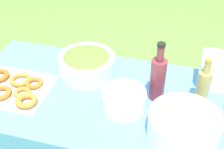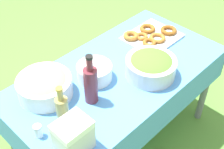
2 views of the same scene
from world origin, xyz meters
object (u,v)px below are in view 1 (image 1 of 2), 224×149
object	(u,v)px
donut_platter	(15,88)
wine_bottle	(158,77)
olive_oil_bottle	(203,86)
plate_stack	(124,100)
cooler_box	(217,71)
salad_bowl	(87,63)
pasta_bowl	(184,123)

from	to	relation	value
donut_platter	wine_bottle	size ratio (longest dim) A/B	1.24
donut_platter	olive_oil_bottle	bearing A→B (deg)	-169.68
donut_platter	plate_stack	bearing A→B (deg)	-177.54
donut_platter	plate_stack	xyz separation A→B (m)	(-0.56, -0.02, 0.03)
plate_stack	cooler_box	xyz separation A→B (m)	(-0.41, -0.30, 0.04)
salad_bowl	wine_bottle	xyz separation A→B (m)	(-0.39, 0.10, 0.05)
wine_bottle	cooler_box	size ratio (longest dim) A/B	1.72
cooler_box	salad_bowl	bearing A→B (deg)	6.89
donut_platter	plate_stack	size ratio (longest dim) A/B	1.84
pasta_bowl	olive_oil_bottle	distance (m)	0.25
salad_bowl	cooler_box	world-z (taller)	cooler_box
cooler_box	plate_stack	bearing A→B (deg)	35.78
wine_bottle	cooler_box	bearing A→B (deg)	-147.22
pasta_bowl	wine_bottle	world-z (taller)	wine_bottle
salad_bowl	cooler_box	xyz separation A→B (m)	(-0.67, -0.08, 0.02)
salad_bowl	cooler_box	distance (m)	0.67
plate_stack	wine_bottle	distance (m)	0.20
salad_bowl	cooler_box	bearing A→B (deg)	-173.11
donut_platter	wine_bottle	world-z (taller)	wine_bottle
pasta_bowl	olive_oil_bottle	xyz separation A→B (m)	(-0.06, -0.24, 0.03)
salad_bowl	olive_oil_bottle	bearing A→B (deg)	173.09
pasta_bowl	donut_platter	size ratio (longest dim) A/B	0.80
donut_platter	olive_oil_bottle	size ratio (longest dim) A/B	1.52
donut_platter	wine_bottle	xyz separation A→B (m)	(-0.70, -0.14, 0.10)
olive_oil_bottle	cooler_box	distance (m)	0.17
wine_bottle	plate_stack	bearing A→B (deg)	41.23
olive_oil_bottle	plate_stack	bearing A→B (deg)	22.12
wine_bottle	pasta_bowl	bearing A→B (deg)	124.68
salad_bowl	donut_platter	distance (m)	0.39
olive_oil_bottle	pasta_bowl	bearing A→B (deg)	75.47
pasta_bowl	wine_bottle	size ratio (longest dim) A/B	0.99
salad_bowl	wine_bottle	distance (m)	0.41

